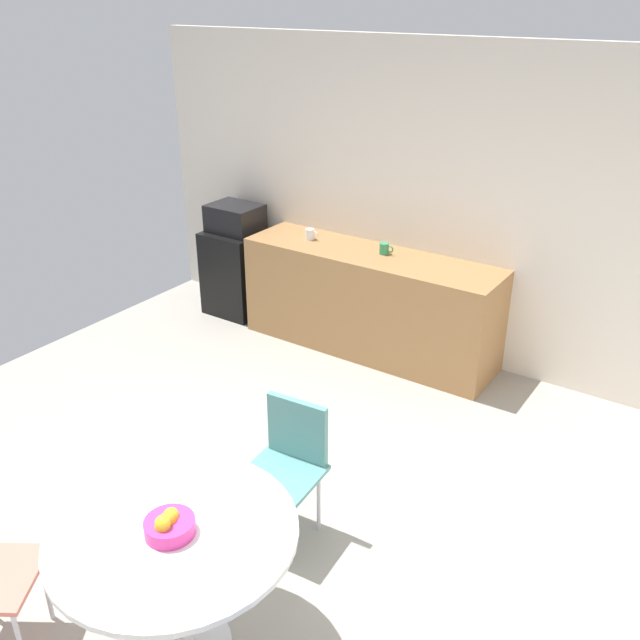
# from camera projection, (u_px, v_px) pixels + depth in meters

# --- Properties ---
(ground_plane) EXTENTS (6.00, 6.00, 0.00)m
(ground_plane) POSITION_uv_depth(u_px,v_px,m) (216.00, 554.00, 3.94)
(ground_plane) COLOR #9E998E
(wall_back) EXTENTS (6.00, 0.10, 2.60)m
(wall_back) POSITION_uv_depth(u_px,v_px,m) (454.00, 208.00, 5.62)
(wall_back) COLOR silver
(wall_back) RESTS_ON ground_plane
(counter_block) EXTENTS (2.28, 0.60, 0.90)m
(counter_block) POSITION_uv_depth(u_px,v_px,m) (369.00, 302.00, 6.01)
(counter_block) COLOR #9E7042
(counter_block) RESTS_ON ground_plane
(mini_fridge) EXTENTS (0.54, 0.54, 0.82)m
(mini_fridge) POSITION_uv_depth(u_px,v_px,m) (238.00, 271.00, 6.78)
(mini_fridge) COLOR black
(mini_fridge) RESTS_ON ground_plane
(microwave) EXTENTS (0.48, 0.38, 0.26)m
(microwave) POSITION_uv_depth(u_px,v_px,m) (235.00, 218.00, 6.54)
(microwave) COLOR black
(microwave) RESTS_ON mini_fridge
(round_table) EXTENTS (1.12, 1.12, 0.75)m
(round_table) POSITION_uv_depth(u_px,v_px,m) (176.00, 552.00, 3.12)
(round_table) COLOR silver
(round_table) RESTS_ON ground_plane
(chair_teal) EXTENTS (0.45, 0.45, 0.83)m
(chair_teal) POSITION_uv_depth(u_px,v_px,m) (289.00, 454.00, 3.93)
(chair_teal) COLOR silver
(chair_teal) RESTS_ON ground_plane
(fruit_bowl) EXTENTS (0.23, 0.23, 0.13)m
(fruit_bowl) POSITION_uv_depth(u_px,v_px,m) (169.00, 525.00, 3.02)
(fruit_bowl) COLOR #D8338C
(fruit_bowl) RESTS_ON round_table
(mug_white) EXTENTS (0.13, 0.08, 0.09)m
(mug_white) POSITION_uv_depth(u_px,v_px,m) (310.00, 234.00, 6.13)
(mug_white) COLOR white
(mug_white) RESTS_ON counter_block
(mug_green) EXTENTS (0.13, 0.08, 0.09)m
(mug_green) POSITION_uv_depth(u_px,v_px,m) (384.00, 249.00, 5.79)
(mug_green) COLOR #338C59
(mug_green) RESTS_ON counter_block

